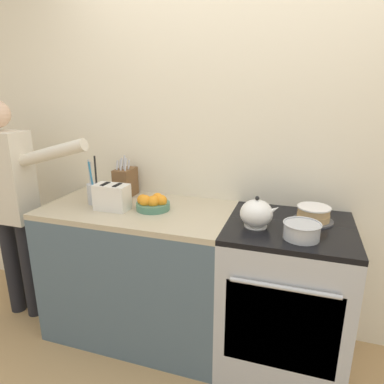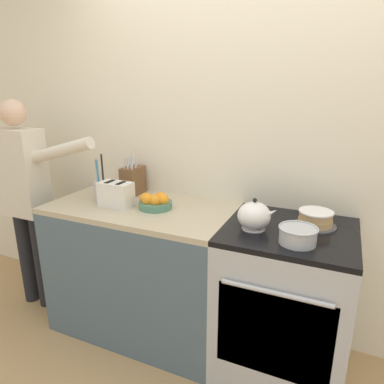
{
  "view_description": "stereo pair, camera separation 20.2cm",
  "coord_description": "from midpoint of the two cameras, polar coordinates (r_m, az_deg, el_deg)",
  "views": [
    {
      "loc": [
        0.32,
        -1.54,
        1.66
      ],
      "look_at": [
        -0.27,
        0.3,
        1.07
      ],
      "focal_mm": 32.0,
      "sensor_mm": 36.0,
      "label": 1
    },
    {
      "loc": [
        0.51,
        -1.47,
        1.66
      ],
      "look_at": [
        -0.27,
        0.3,
        1.07
      ],
      "focal_mm": 32.0,
      "sensor_mm": 36.0,
      "label": 2
    }
  ],
  "objects": [
    {
      "name": "fruit_bowl",
      "position": [
        2.18,
        -9.24,
        -1.9
      ],
      "size": [
        0.21,
        0.21,
        0.1
      ],
      "color": "#4C7F66",
      "rests_on": "counter_cabinet"
    },
    {
      "name": "utensil_crock",
      "position": [
        2.38,
        -18.34,
        -0.03
      ],
      "size": [
        0.09,
        0.09,
        0.32
      ],
      "color": "#B7BABF",
      "rests_on": "counter_cabinet"
    },
    {
      "name": "stove_range",
      "position": [
        2.19,
        12.45,
        -16.64
      ],
      "size": [
        0.71,
        0.69,
        0.92
      ],
      "color": "#B7BABF",
      "rests_on": "ground_plane"
    },
    {
      "name": "tea_kettle",
      "position": [
        1.9,
        7.77,
        -3.64
      ],
      "size": [
        0.22,
        0.18,
        0.18
      ],
      "color": "white",
      "rests_on": "stove_range"
    },
    {
      "name": "layer_cake",
      "position": [
        2.05,
        16.97,
        -3.66
      ],
      "size": [
        0.23,
        0.23,
        0.09
      ],
      "color": "#4C4C51",
      "rests_on": "stove_range"
    },
    {
      "name": "mixing_bowl",
      "position": [
        1.8,
        14.81,
        -6.29
      ],
      "size": [
        0.19,
        0.19,
        0.09
      ],
      "color": "#B7BABF",
      "rests_on": "stove_range"
    },
    {
      "name": "toaster",
      "position": [
        2.23,
        -15.74,
        -0.86
      ],
      "size": [
        0.23,
        0.12,
        0.17
      ],
      "color": "silver",
      "rests_on": "counter_cabinet"
    },
    {
      "name": "knife_block",
      "position": [
        2.48,
        -13.33,
        1.6
      ],
      "size": [
        0.11,
        0.18,
        0.29
      ],
      "color": "brown",
      "rests_on": "counter_cabinet"
    },
    {
      "name": "person_baker",
      "position": [
        2.74,
        -29.98,
        -0.46
      ],
      "size": [
        0.91,
        0.2,
        1.59
      ],
      "rotation": [
        0.0,
        0.0,
        -0.14
      ],
      "color": "black",
      "rests_on": "ground_plane"
    },
    {
      "name": "counter_cabinet",
      "position": [
        2.44,
        -11.07,
        -12.82
      ],
      "size": [
        1.21,
        0.66,
        0.92
      ],
      "color": "#4C6070",
      "rests_on": "ground_plane"
    },
    {
      "name": "wall_back",
      "position": [
        2.25,
        7.04,
        7.68
      ],
      "size": [
        8.0,
        0.04,
        2.6
      ],
      "color": "silver",
      "rests_on": "ground_plane"
    }
  ]
}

